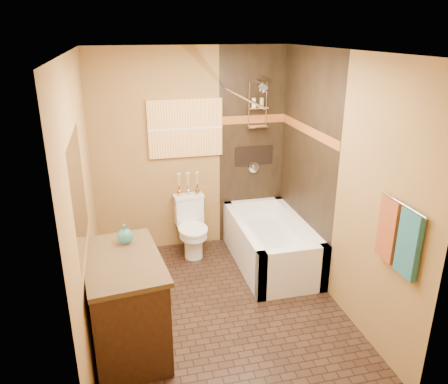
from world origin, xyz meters
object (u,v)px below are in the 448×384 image
object	(u,v)px
sunset_painting	(185,128)
bathtub	(270,246)
toilet	(191,226)
vanity	(125,305)

from	to	relation	value
sunset_painting	bathtub	world-z (taller)	sunset_painting
toilet	vanity	world-z (taller)	vanity
toilet	vanity	bearing A→B (deg)	-122.80
bathtub	toilet	world-z (taller)	toilet
bathtub	vanity	bearing A→B (deg)	-146.87
bathtub	toilet	bearing A→B (deg)	151.38
sunset_painting	vanity	size ratio (longest dim) A/B	0.83
sunset_painting	bathtub	distance (m)	1.75
toilet	bathtub	bearing A→B (deg)	-33.42
sunset_painting	bathtub	bearing A→B (deg)	-39.71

